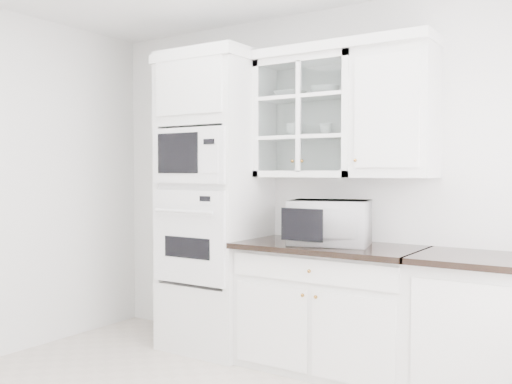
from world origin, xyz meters
The scene contains 12 objects.
room_shell centered at (0.00, 0.43, 1.78)m, with size 4.00×3.50×2.70m.
oven_column centered at (-0.75, 1.42, 1.20)m, with size 0.76×0.68×2.40m.
base_cabinet_run centered at (0.28, 1.45, 0.46)m, with size 1.32×0.67×0.92m.
extra_base_cabinet centered at (1.28, 1.45, 0.46)m, with size 0.72×0.67×0.92m.
upper_cabinet_glass centered at (0.03, 1.58, 1.85)m, with size 0.80×0.33×0.90m.
upper_cabinet_solid centered at (0.71, 1.58, 1.85)m, with size 0.55×0.33×0.90m, color white.
crown_molding centered at (-0.07, 1.56, 2.33)m, with size 2.14×0.38×0.07m, color white.
countertop_microwave centered at (0.29, 1.42, 1.08)m, with size 0.55×0.46×0.32m, color white.
bowl_a centered at (-0.13, 1.58, 2.04)m, with size 0.22×0.22×0.05m, color white.
bowl_b centered at (0.15, 1.60, 2.04)m, with size 0.22×0.22×0.07m, color white.
cup_a centered at (-0.10, 1.60, 1.76)m, with size 0.13×0.13×0.10m, color white.
cup_b centered at (0.17, 1.60, 1.76)m, with size 0.10×0.10×0.09m, color white.
Camera 1 is at (2.08, -2.26, 1.44)m, focal length 40.00 mm.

